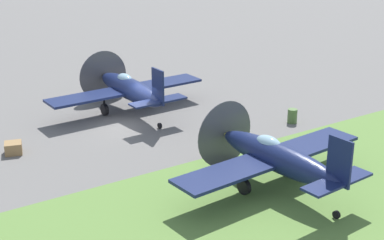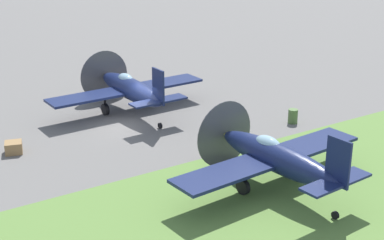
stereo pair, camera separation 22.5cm
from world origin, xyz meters
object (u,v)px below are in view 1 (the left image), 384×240
Objects in this scene: airplane_lead at (129,89)px; airplane_wingman at (276,157)px; supply_crate at (13,148)px; fuel_drum at (292,116)px.

airplane_wingman is (0.66, -13.65, -0.02)m from airplane_lead.
supply_crate is (-8.50, -2.72, -1.30)m from airplane_lead.
fuel_drum is at bearing -46.20° from airplane_lead.
airplane_lead is at bearing 88.61° from airplane_wingman.
airplane_wingman is 9.35m from fuel_drum.
airplane_lead reaches higher than airplane_wingman.
fuel_drum reaches higher than supply_crate.
airplane_wingman is at bearing -138.02° from fuel_drum.
fuel_drum is (7.55, -7.44, -1.17)m from airplane_lead.
airplane_lead is 12.03× the size of fuel_drum.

